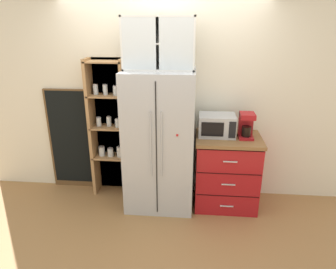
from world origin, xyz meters
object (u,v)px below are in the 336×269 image
mug_charcoal (230,134)px  refrigerator (160,141)px  microwave (217,125)px  bottle_clear (229,129)px  coffee_maker (246,125)px  chalkboard_menu (71,140)px

mug_charcoal → refrigerator: bearing=-179.7°
microwave → bottle_clear: bearing=-14.1°
refrigerator → microwave: (0.69, 0.09, 0.19)m
refrigerator → coffee_maker: refrigerator is taller
bottle_clear → chalkboard_menu: size_ratio=0.17×
refrigerator → chalkboard_menu: refrigerator is taller
refrigerator → bottle_clear: size_ratio=7.16×
coffee_maker → chalkboard_menu: (-2.31, 0.26, -0.37)m
coffee_maker → bottle_clear: 0.20m
microwave → mug_charcoal: microwave is taller
microwave → chalkboard_menu: bearing=173.6°
microwave → chalkboard_menu: chalkboard_menu is taller
microwave → mug_charcoal: bearing=-29.8°
bottle_clear → chalkboard_menu: bearing=173.0°
microwave → chalkboard_menu: (-1.97, 0.22, -0.35)m
mug_charcoal → bottle_clear: (-0.00, 0.05, 0.06)m
mug_charcoal → chalkboard_menu: 2.16m
microwave → mug_charcoal: (0.15, -0.09, -0.08)m
mug_charcoal → chalkboard_menu: size_ratio=0.07×
mug_charcoal → bottle_clear: bearing=92.4°
coffee_maker → chalkboard_menu: size_ratio=0.22×
microwave → chalkboard_menu: 2.01m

